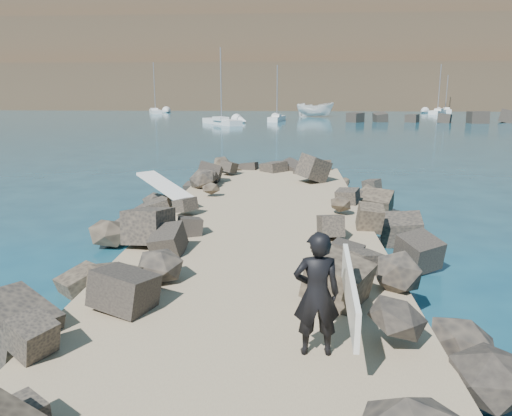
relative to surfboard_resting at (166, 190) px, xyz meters
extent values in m
plane|color=#0F384C|center=(3.22, -3.24, -1.04)|extent=(800.00, 800.00, 0.00)
cube|color=#8C7759|center=(3.22, -5.24, -0.74)|extent=(6.00, 26.00, 0.60)
cube|color=black|center=(0.32, -4.74, -0.54)|extent=(2.60, 22.00, 1.00)
cube|color=black|center=(6.12, -4.74, -0.54)|extent=(2.60, 22.00, 1.00)
cube|color=#2D4919|center=(13.22, 156.76, 14.96)|extent=(360.00, 140.00, 32.00)
cube|color=silver|center=(0.00, 0.00, 0.00)|extent=(2.36, 2.38, 0.09)
imported|color=white|center=(7.87, 65.08, 0.09)|extent=(6.16, 3.17, 2.27)
imported|color=black|center=(4.38, -9.18, 0.44)|extent=(0.67, 0.47, 1.77)
cube|color=silver|center=(4.83, -9.18, 0.49)|extent=(0.14, 2.20, 0.69)
cube|color=silver|center=(33.34, 83.07, -0.79)|extent=(1.84, 5.79, 0.80)
cylinder|color=gray|center=(33.34, 83.07, 2.68)|extent=(0.12, 0.12, 6.26)
cube|color=silver|center=(33.34, 82.39, -0.29)|extent=(1.07, 1.68, 0.44)
cube|color=silver|center=(2.14, 53.87, -0.79)|extent=(2.37, 6.35, 0.80)
cylinder|color=gray|center=(2.14, 53.87, 2.97)|extent=(0.12, 0.12, 6.83)
cube|color=silver|center=(2.14, 53.13, -0.29)|extent=(1.27, 1.88, 0.44)
cube|color=silver|center=(-4.54, 46.71, -0.79)|extent=(5.76, 7.42, 0.80)
cylinder|color=gray|center=(-4.54, 46.71, 3.84)|extent=(0.12, 0.12, 8.56)
cube|color=silver|center=(-4.54, 45.94, -0.29)|extent=(2.25, 2.50, 0.44)
cube|color=silver|center=(30.16, 76.84, -0.79)|extent=(4.72, 7.15, 0.80)
cylinder|color=gray|center=(30.16, 76.84, 3.53)|extent=(0.12, 0.12, 7.95)
cube|color=silver|center=(30.16, 76.07, -0.29)|extent=(1.95, 2.33, 0.44)
cube|color=silver|center=(-20.58, 75.42, -0.79)|extent=(4.14, 7.70, 0.80)
cylinder|color=gray|center=(-20.58, 75.42, 3.73)|extent=(0.12, 0.12, 8.34)
cube|color=silver|center=(-20.58, 74.57, -0.29)|extent=(1.86, 2.41, 0.44)
camera|label=1|loc=(3.98, -15.56, 3.15)|focal=35.00mm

